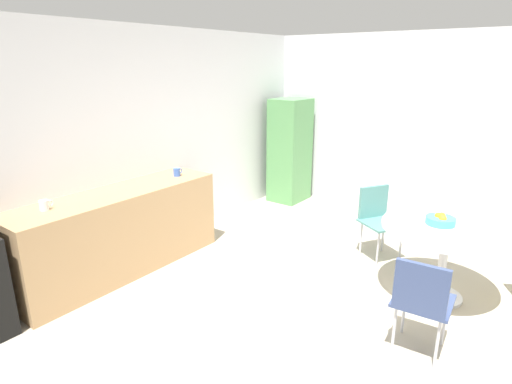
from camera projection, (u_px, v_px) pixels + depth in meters
ground_plane at (378, 329)px, 3.60m from camera, size 6.00×6.00×0.00m
wall_back at (142, 141)px, 4.93m from camera, size 6.00×0.10×2.60m
wall_side_right at (473, 133)px, 5.50m from camera, size 0.10×6.00×2.60m
counter_block at (121, 232)px, 4.49m from camera, size 2.29×0.60×0.90m
locker_cabinet at (290, 151)px, 6.76m from camera, size 0.60×0.50×1.65m
round_table at (446, 239)px, 3.90m from camera, size 1.18×1.18×0.74m
chair_teal at (377, 214)px, 4.83m from camera, size 0.58×0.58×0.83m
chair_navy at (422, 297)px, 3.12m from camera, size 0.45×0.45×0.83m
fruit_bowl at (441, 220)px, 3.91m from camera, size 0.27×0.27×0.11m
mug_white at (44, 205)px, 3.81m from camera, size 0.13×0.08×0.09m
mug_green at (177, 172)px, 4.95m from camera, size 0.13×0.08×0.09m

